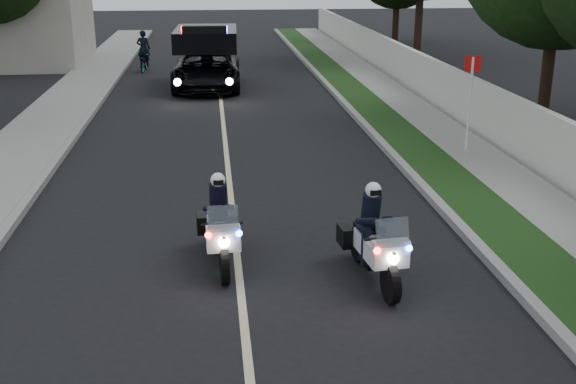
% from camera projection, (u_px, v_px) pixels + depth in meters
% --- Properties ---
extents(ground, '(120.00, 120.00, 0.00)m').
position_uv_depth(ground, '(246.00, 346.00, 9.15)').
color(ground, black).
rests_on(ground, ground).
extents(curb_right, '(0.20, 60.00, 0.15)m').
position_uv_depth(curb_right, '(379.00, 141.00, 18.98)').
color(curb_right, gray).
rests_on(curb_right, ground).
extents(grass_verge, '(1.20, 60.00, 0.16)m').
position_uv_depth(grass_verge, '(405.00, 140.00, 19.05)').
color(grass_verge, '#193814').
rests_on(grass_verge, ground).
extents(sidewalk_right, '(1.40, 60.00, 0.16)m').
position_uv_depth(sidewalk_right, '(452.00, 139.00, 19.19)').
color(sidewalk_right, gray).
rests_on(sidewalk_right, ground).
extents(property_wall, '(0.22, 60.00, 1.50)m').
position_uv_depth(property_wall, '(490.00, 113.00, 19.08)').
color(property_wall, beige).
rests_on(property_wall, ground).
extents(curb_left, '(0.20, 60.00, 0.15)m').
position_uv_depth(curb_left, '(65.00, 149.00, 18.13)').
color(curb_left, gray).
rests_on(curb_left, ground).
extents(sidewalk_left, '(2.00, 60.00, 0.16)m').
position_uv_depth(sidewalk_left, '(20.00, 151.00, 18.01)').
color(sidewalk_left, gray).
rests_on(sidewalk_left, ground).
extents(lane_marking, '(0.12, 50.00, 0.01)m').
position_uv_depth(lane_marking, '(226.00, 148.00, 18.58)').
color(lane_marking, '#BFB78C').
rests_on(lane_marking, ground).
extents(police_moto_left, '(0.73, 1.81, 1.51)m').
position_uv_depth(police_moto_left, '(221.00, 263.00, 11.61)').
color(police_moto_left, silver).
rests_on(police_moto_left, ground).
extents(police_moto_right, '(0.83, 1.88, 1.55)m').
position_uv_depth(police_moto_right, '(372.00, 279.00, 11.03)').
color(police_moto_right, silver).
rests_on(police_moto_right, ground).
extents(police_suv, '(2.64, 5.39, 2.58)m').
position_uv_depth(police_suv, '(208.00, 88.00, 26.95)').
color(police_suv, black).
rests_on(police_suv, ground).
extents(bicycle, '(0.64, 1.57, 0.80)m').
position_uv_depth(bicycle, '(145.00, 71.00, 30.85)').
color(bicycle, black).
rests_on(bicycle, ground).
extents(cyclist, '(0.59, 0.42, 1.56)m').
position_uv_depth(cyclist, '(145.00, 71.00, 30.85)').
color(cyclist, black).
rests_on(cyclist, ground).
extents(sign_post, '(0.50, 0.50, 2.56)m').
position_uv_depth(sign_post, '(465.00, 155.00, 17.92)').
color(sign_post, '#AB0C1E').
rests_on(sign_post, ground).
extents(tree_right_b, '(5.87, 5.87, 9.71)m').
position_uv_depth(tree_right_b, '(542.00, 119.00, 21.89)').
color(tree_right_b, '#1C3D14').
rests_on(tree_right_b, ground).
extents(tree_right_d, '(9.27, 9.27, 12.74)m').
position_uv_depth(tree_right_d, '(416.00, 60.00, 34.23)').
color(tree_right_d, '#173F15').
rests_on(tree_right_d, ground).
extents(tree_right_e, '(5.97, 5.97, 8.74)m').
position_uv_depth(tree_right_e, '(395.00, 43.00, 40.84)').
color(tree_right_e, black).
rests_on(tree_right_e, ground).
extents(tree_left_far, '(5.95, 5.95, 9.42)m').
position_uv_depth(tree_left_far, '(1.00, 73.00, 30.29)').
color(tree_left_far, '#173410').
rests_on(tree_left_far, ground).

